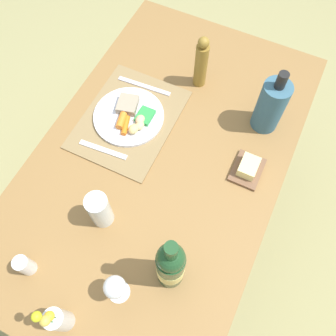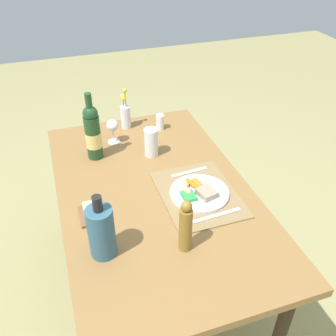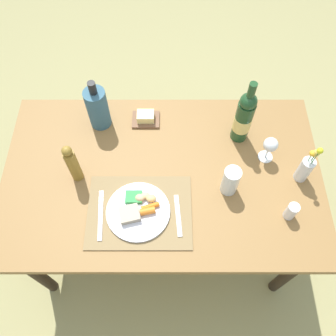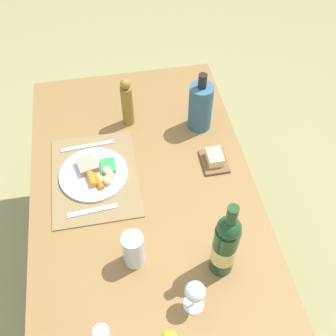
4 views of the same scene
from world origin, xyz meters
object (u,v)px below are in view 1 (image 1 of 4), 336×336
at_px(cooler_bottle, 271,106).
at_px(wine_glass, 115,287).
at_px(dinner_plate, 130,116).
at_px(butter_dish, 248,168).
at_px(dining_table, 161,166).
at_px(water_tumbler, 100,211).
at_px(flower_vase, 58,320).
at_px(wine_bottle, 171,266).
at_px(fork, 144,86).
at_px(pepper_mill, 201,63).
at_px(knife, 103,150).
at_px(salt_shaker, 25,265).

relative_size(cooler_bottle, wine_glass, 2.01).
bearing_deg(dinner_plate, butter_dish, 87.98).
distance_m(dining_table, water_tumbler, 0.32).
distance_m(dining_table, cooler_bottle, 0.45).
bearing_deg(dinner_plate, water_tumbler, 15.47).
xyz_separation_m(cooler_bottle, flower_vase, (0.90, -0.30, -0.03)).
relative_size(wine_bottle, water_tumbler, 2.36).
bearing_deg(fork, flower_vase, 8.68).
bearing_deg(pepper_mill, knife, -23.17).
xyz_separation_m(dining_table, knife, (0.07, -0.20, 0.08)).
xyz_separation_m(fork, wine_glass, (0.72, 0.29, 0.09)).
bearing_deg(salt_shaker, water_tumbler, 152.85).
xyz_separation_m(knife, wine_glass, (0.40, 0.29, 0.09)).
height_order(dining_table, butter_dish, butter_dish).
height_order(dinner_plate, pepper_mill, pepper_mill).
bearing_deg(wine_bottle, pepper_mill, -163.36).
bearing_deg(flower_vase, wine_glass, 143.68).
distance_m(fork, wine_bottle, 0.74).
bearing_deg(butter_dish, salt_shaker, -39.00).
bearing_deg(butter_dish, pepper_mill, -133.17).
bearing_deg(knife, wine_glass, 31.18).
height_order(knife, pepper_mill, pepper_mill).
relative_size(pepper_mill, wine_glass, 1.70).
distance_m(cooler_bottle, water_tumbler, 0.68).
height_order(dining_table, dinner_plate, dinner_plate).
height_order(fork, pepper_mill, pepper_mill).
relative_size(cooler_bottle, flower_vase, 1.14).
xyz_separation_m(wine_bottle, flower_vase, (0.25, -0.22, -0.06)).
relative_size(water_tumbler, wine_glass, 1.10).
height_order(knife, butter_dish, butter_dish).
xyz_separation_m(cooler_bottle, wine_glass, (0.76, -0.19, -0.01)).
height_order(fork, water_tumbler, water_tumbler).
bearing_deg(cooler_bottle, flower_vase, -18.24).
distance_m(knife, salt_shaker, 0.46).
relative_size(dining_table, wine_glass, 10.44).
bearing_deg(fork, water_tumbler, 9.71).
distance_m(water_tumbler, flower_vase, 0.33).
height_order(wine_bottle, pepper_mill, wine_bottle).
xyz_separation_m(wine_bottle, water_tumbler, (-0.07, -0.28, -0.08)).
relative_size(dining_table, pepper_mill, 6.13).
distance_m(dining_table, knife, 0.22).
xyz_separation_m(butter_dish, wine_glass, (0.55, -0.21, 0.08)).
height_order(dining_table, wine_glass, wine_glass).
distance_m(cooler_bottle, wine_glass, 0.79).
xyz_separation_m(knife, flower_vase, (0.54, 0.18, 0.07)).
relative_size(knife, salt_shaker, 2.09).
bearing_deg(fork, wine_glass, 18.23).
xyz_separation_m(pepper_mill, butter_dish, (0.29, 0.31, -0.09)).
bearing_deg(fork, pepper_mill, 118.65).
height_order(fork, cooler_bottle, cooler_bottle).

